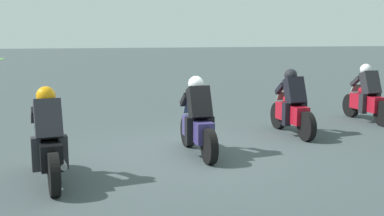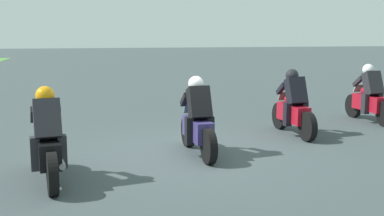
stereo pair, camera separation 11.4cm
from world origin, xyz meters
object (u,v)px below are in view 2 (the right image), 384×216
at_px(rider_lane_a, 370,98).
at_px(rider_lane_c, 198,123).
at_px(rider_lane_b, 293,108).
at_px(rider_lane_d, 48,143).

distance_m(rider_lane_a, rider_lane_c, 5.68).
distance_m(rider_lane_b, rider_lane_c, 2.85).
distance_m(rider_lane_b, rider_lane_d, 5.76).
relative_size(rider_lane_b, rider_lane_c, 1.00).
bearing_deg(rider_lane_b, rider_lane_c, 114.75).
height_order(rider_lane_a, rider_lane_b, same).
distance_m(rider_lane_c, rider_lane_d, 2.91).
bearing_deg(rider_lane_a, rider_lane_c, 112.46).
height_order(rider_lane_b, rider_lane_d, same).
xyz_separation_m(rider_lane_c, rider_lane_d, (-1.19, 2.66, 0.00)).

